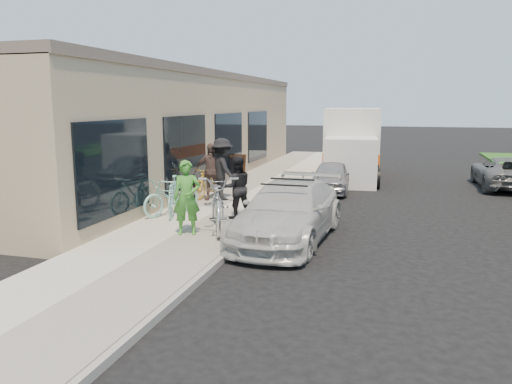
# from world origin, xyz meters

# --- Properties ---
(ground) EXTENTS (120.00, 120.00, 0.00)m
(ground) POSITION_xyz_m (0.00, 0.00, 0.00)
(ground) COLOR black
(ground) RESTS_ON ground
(sidewalk) EXTENTS (3.00, 34.00, 0.15)m
(sidewalk) POSITION_xyz_m (-2.00, 3.00, 0.07)
(sidewalk) COLOR #BAB6A7
(sidewalk) RESTS_ON ground
(curb) EXTENTS (0.12, 34.00, 0.13)m
(curb) POSITION_xyz_m (-0.45, 3.00, 0.07)
(curb) COLOR gray
(curb) RESTS_ON ground
(storefront) EXTENTS (3.60, 20.00, 4.22)m
(storefront) POSITION_xyz_m (-5.24, 7.99, 2.12)
(storefront) COLOR tan
(storefront) RESTS_ON ground
(bike_rack) EXTENTS (0.28, 0.54, 0.82)m
(bike_rack) POSITION_xyz_m (-3.03, 3.51, 0.64)
(bike_rack) COLOR black
(bike_rack) RESTS_ON sidewalk
(sandwich_board) EXTENTS (0.58, 0.58, 0.94)m
(sandwich_board) POSITION_xyz_m (-3.25, 8.23, 0.63)
(sandwich_board) COLOR black
(sandwich_board) RESTS_ON sidewalk
(sedan_white) EXTENTS (2.12, 4.63, 1.35)m
(sedan_white) POSITION_xyz_m (0.44, 0.75, 0.66)
(sedan_white) COLOR #BBBBB6
(sedan_white) RESTS_ON ground
(sedan_silver) EXTENTS (1.37, 3.23, 1.09)m
(sedan_silver) POSITION_xyz_m (0.53, 7.30, 0.54)
(sedan_silver) COLOR #97969B
(sedan_silver) RESTS_ON ground
(moving_truck) EXTENTS (2.64, 5.96, 2.85)m
(moving_truck) POSITION_xyz_m (0.86, 11.01, 1.27)
(moving_truck) COLOR silver
(moving_truck) RESTS_ON ground
(far_car_gray) EXTENTS (1.97, 4.13, 1.14)m
(far_car_gray) POSITION_xyz_m (6.53, 9.82, 0.57)
(far_car_gray) COLOR #5B5E60
(far_car_gray) RESTS_ON ground
(tandem_bike) EXTENTS (1.77, 2.66, 1.32)m
(tandem_bike) POSITION_xyz_m (-1.25, 0.73, 0.81)
(tandem_bike) COLOR #BABABD
(tandem_bike) RESTS_ON sidewalk
(woman_rider) EXTENTS (0.71, 0.59, 1.68)m
(woman_rider) POSITION_xyz_m (-1.74, 0.06, 0.99)
(woman_rider) COLOR #3D892D
(woman_rider) RESTS_ON sidewalk
(man_standing) EXTENTS (0.98, 0.92, 1.61)m
(man_standing) POSITION_xyz_m (-1.16, 1.87, 0.95)
(man_standing) COLOR black
(man_standing) RESTS_ON sidewalk
(cruiser_bike_a) EXTENTS (0.97, 1.78, 1.03)m
(cruiser_bike_a) POSITION_xyz_m (-2.88, 1.75, 0.66)
(cruiser_bike_a) COLOR #90D7CA
(cruiser_bike_a) RESTS_ON sidewalk
(cruiser_bike_b) EXTENTS (1.35, 1.98, 0.99)m
(cruiser_bike_b) POSITION_xyz_m (-2.97, 1.86, 0.64)
(cruiser_bike_b) COLOR #90D7CA
(cruiser_bike_b) RESTS_ON sidewalk
(cruiser_bike_c) EXTENTS (0.83, 1.67, 0.97)m
(cruiser_bike_c) POSITION_xyz_m (-2.90, 4.36, 0.63)
(cruiser_bike_c) COLOR gold
(cruiser_bike_c) RESTS_ON sidewalk
(bystander_a) EXTENTS (1.38, 1.32, 1.89)m
(bystander_a) POSITION_xyz_m (-2.37, 4.14, 1.09)
(bystander_a) COLOR black
(bystander_a) RESTS_ON sidewalk
(bystander_b) EXTENTS (1.06, 0.56, 1.73)m
(bystander_b) POSITION_xyz_m (-2.71, 4.06, 1.02)
(bystander_b) COLOR brown
(bystander_b) RESTS_ON sidewalk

